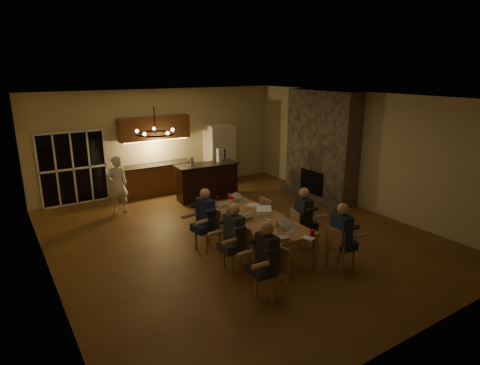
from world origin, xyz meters
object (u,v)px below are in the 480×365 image
object	(u,v)px
chair_left_near	(271,274)
laptop_e	(219,200)
chair_left_mid	(236,249)
laptop_f	(241,197)
mug_back	(221,208)
plate_left	(268,234)
person_left_mid	(234,238)
plate_far	(254,205)
person_left_far	(206,220)
bar_blender	(219,155)
person_right_mid	(303,218)
redcup_far	(229,196)
mug_front	(269,222)
can_cola	(217,199)
chandelier	(155,134)
chair_right_near	(341,248)
redcup_mid	(229,212)
dining_table	(256,234)
bar_bottle	(192,162)
laptop_b	(290,224)
plate_near	(285,222)
person_left_near	(267,260)
laptop_d	(264,211)
chair_right_far	(272,215)
laptop_a	(281,232)
chair_left_far	(208,230)
can_silver	(277,225)
laptop_c	(244,213)
standing_person	(117,185)
bar_island	(207,181)
person_right_near	(341,237)
redcup_near	(312,233)
refrigerator	(220,154)
mug_mid	(246,208)

from	to	relation	value
chair_left_near	laptop_e	distance (m)	2.90
chair_left_mid	laptop_f	world-z (taller)	laptop_f
mug_back	plate_left	size ratio (longest dim) A/B	0.45
person_left_mid	plate_far	distance (m)	1.77
chair_left_mid	person_left_far	xyz separation A→B (m)	(-0.05, 1.15, 0.24)
person_left_mid	plate_left	distance (m)	0.65
plate_left	bar_blender	distance (m)	4.86
person_right_mid	redcup_far	bearing A→B (deg)	31.93
mug_front	bar_blender	bearing A→B (deg)	73.49
mug_front	can_cola	xyz separation A→B (m)	(-0.17, 1.85, 0.01)
person_left_mid	can_cola	xyz separation A→B (m)	(0.72, 1.93, 0.12)
mug_front	chandelier	bearing A→B (deg)	172.04
person_left_far	laptop_f	distance (m)	1.31
chair_right_near	redcup_mid	xyz separation A→B (m)	(-1.32, 2.04, 0.37)
dining_table	bar_bottle	world-z (taller)	bar_bottle
chair_left_near	person_left_mid	xyz separation A→B (m)	(-0.03, 1.13, 0.24)
laptop_b	mug_front	bearing A→B (deg)	86.58
plate_far	person_left_mid	bearing A→B (deg)	-136.57
plate_near	person_left_far	bearing A→B (deg)	135.84
person_left_near	chandelier	world-z (taller)	chandelier
person_left_far	bar_bottle	xyz separation A→B (m)	(1.22, 3.12, 0.51)
laptop_d	laptop_e	size ratio (longest dim) A/B	1.00
chair_right_far	laptop_a	world-z (taller)	laptop_a
laptop_a	laptop_f	distance (m)	2.27
laptop_f	can_cola	bearing A→B (deg)	115.84
chair_left_far	laptop_d	bearing A→B (deg)	48.27
laptop_f	can_silver	size ratio (longest dim) A/B	2.67
chair_right_near	can_cola	distance (m)	3.18
person_right_mid	person_left_far	xyz separation A→B (m)	(-1.80, 1.08, 0.00)
person_left_mid	mug_front	distance (m)	0.90
mug_back	laptop_c	bearing A→B (deg)	-78.38
person_left_far	standing_person	distance (m)	3.43
dining_table	mug_front	size ratio (longest dim) A/B	27.16
bar_island	can_silver	size ratio (longest dim) A/B	15.47
laptop_a	redcup_far	bearing A→B (deg)	-84.89
person_right_near	person_right_mid	xyz separation A→B (m)	(0.06, 1.15, 0.00)
can_silver	redcup_mid	bearing A→B (deg)	111.11
chandelier	redcup_far	world-z (taller)	chandelier
chair_right_near	can_silver	size ratio (longest dim) A/B	7.42
laptop_e	redcup_near	bearing A→B (deg)	120.16
redcup_near	refrigerator	bearing A→B (deg)	75.55
chandelier	bar_blender	bearing A→B (deg)	48.49
chandelier	laptop_e	size ratio (longest dim) A/B	2.03
chair_right_far	laptop_e	xyz separation A→B (m)	(-1.14, 0.55, 0.42)
dining_table	redcup_far	xyz separation A→B (m)	(0.19, 1.40, 0.44)
chair_left_mid	laptop_c	distance (m)	0.98
mug_front	redcup_far	world-z (taller)	redcup_far
mug_mid	redcup_near	bearing A→B (deg)	-82.51
person_left_far	laptop_f	world-z (taller)	person_left_far
person_left_mid	bar_blender	world-z (taller)	bar_blender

